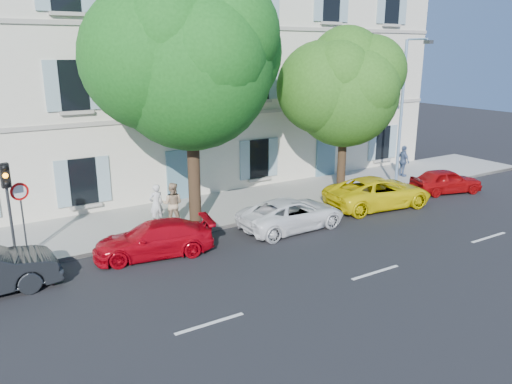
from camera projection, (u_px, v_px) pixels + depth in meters
ground at (302, 235)px, 19.47m from camera, size 90.00×90.00×0.00m
sidewalk at (244, 205)px, 23.09m from camera, size 36.00×4.50×0.15m
kerb at (270, 217)px, 21.32m from camera, size 36.00×0.16×0.16m
building at (188, 69)px, 26.18m from camera, size 28.00×7.00×12.00m
car_red_coupe at (154, 239)px, 17.41m from camera, size 4.41×2.44×1.21m
car_white_coupe at (292, 214)px, 20.04m from camera, size 4.53×2.16×1.25m
car_yellow_supercar at (378, 192)px, 22.82m from camera, size 5.29×2.94×1.40m
car_red_hatchback at (446, 181)px, 25.13m from camera, size 3.89×2.40×1.24m
tree_left at (190, 68)px, 18.53m from camera, size 6.20×6.20×9.60m
tree_right at (345, 94)px, 22.97m from camera, size 4.95×4.95×7.62m
traffic_light at (7, 192)px, 15.93m from camera, size 0.30×0.38×3.39m
road_sign at (21, 204)px, 16.61m from camera, size 0.60×0.18×2.61m
street_lamp at (404, 106)px, 24.49m from camera, size 0.28×1.57×7.35m
pedestrian_a at (156, 204)px, 20.09m from camera, size 0.64×0.45×1.66m
pedestrian_b at (173, 204)px, 20.00m from camera, size 1.08×1.04×1.75m
pedestrian_c at (403, 161)px, 27.76m from camera, size 0.64×1.09×1.74m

